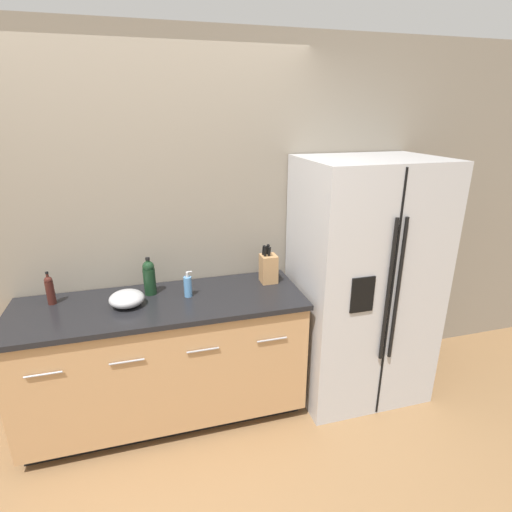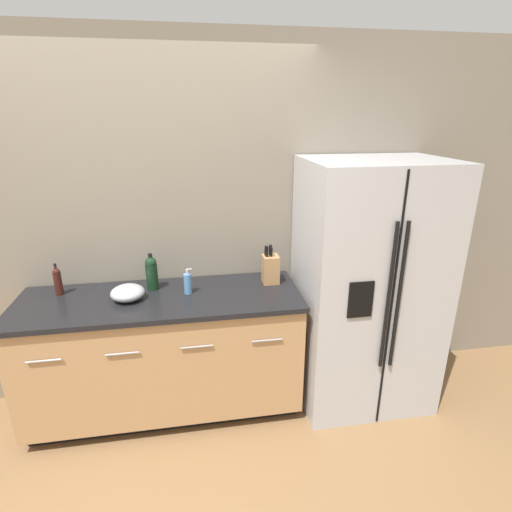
# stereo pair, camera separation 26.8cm
# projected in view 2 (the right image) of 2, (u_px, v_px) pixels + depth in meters

# --- Properties ---
(ground_plane) EXTENTS (14.00, 14.00, 0.00)m
(ground_plane) POSITION_uv_depth(u_px,v_px,m) (142.00, 499.00, 2.27)
(ground_plane) COLOR olive
(wall_back) EXTENTS (10.00, 0.05, 2.60)m
(wall_back) POSITION_uv_depth(u_px,v_px,m) (139.00, 228.00, 2.85)
(wall_back) COLOR gray
(wall_back) RESTS_ON ground_plane
(counter_unit) EXTENTS (1.89, 0.64, 0.91)m
(counter_unit) POSITION_uv_depth(u_px,v_px,m) (165.00, 354.00, 2.83)
(counter_unit) COLOR black
(counter_unit) RESTS_ON ground_plane
(refrigerator) EXTENTS (0.95, 0.75, 1.80)m
(refrigerator) POSITION_uv_depth(u_px,v_px,m) (367.00, 287.00, 2.87)
(refrigerator) COLOR #B2B2B5
(refrigerator) RESTS_ON ground_plane
(knife_block) EXTENTS (0.11, 0.12, 0.29)m
(knife_block) POSITION_uv_depth(u_px,v_px,m) (270.00, 268.00, 2.87)
(knife_block) COLOR #A87A4C
(knife_block) RESTS_ON counter_unit
(wine_bottle) EXTENTS (0.08, 0.08, 0.26)m
(wine_bottle) POSITION_uv_depth(u_px,v_px,m) (152.00, 272.00, 2.75)
(wine_bottle) COLOR black
(wine_bottle) RESTS_ON counter_unit
(soap_dispenser) EXTENTS (0.06, 0.05, 0.18)m
(soap_dispenser) POSITION_uv_depth(u_px,v_px,m) (188.00, 283.00, 2.70)
(soap_dispenser) COLOR #4C7FB2
(soap_dispenser) RESTS_ON counter_unit
(oil_bottle) EXTENTS (0.05, 0.05, 0.22)m
(oil_bottle) POSITION_uv_depth(u_px,v_px,m) (58.00, 281.00, 2.68)
(oil_bottle) COLOR #3D1914
(oil_bottle) RESTS_ON counter_unit
(mixing_bowl) EXTENTS (0.22, 0.22, 0.10)m
(mixing_bowl) POSITION_uv_depth(u_px,v_px,m) (128.00, 293.00, 2.62)
(mixing_bowl) COLOR #A3A3A5
(mixing_bowl) RESTS_ON counter_unit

